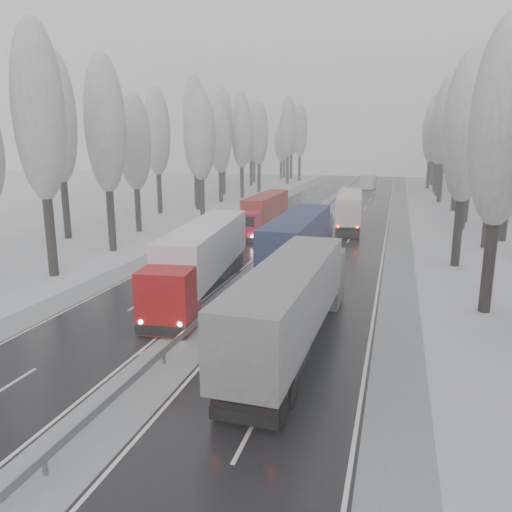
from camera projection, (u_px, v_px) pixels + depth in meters
The scene contains 55 objects.
ground at pixel (117, 409), 18.77m from camera, with size 260.00×260.00×0.00m, color silver.
carriageway_right at pixel (343, 251), 45.50m from camera, with size 7.50×200.00×0.03m, color black.
carriageway_left at pixel (234, 245), 48.28m from camera, with size 7.50×200.00×0.03m, color black.
median_slush at pixel (287, 248), 46.89m from camera, with size 3.00×200.00×0.04m, color gray.
shoulder_right at pixel (399, 254), 44.19m from camera, with size 2.40×200.00×0.04m, color gray.
shoulder_left at pixel (187, 242), 49.59m from camera, with size 2.40×200.00×0.04m, color gray.
median_guardrail at pixel (287, 242), 46.74m from camera, with size 0.12×200.00×0.76m.
tree_16 at pixel (504, 125), 27.06m from camera, with size 3.60×3.60×16.53m.
tree_18 at pixel (467, 129), 37.85m from camera, with size 3.60×3.60×16.58m.
tree_20 at pixel (496, 137), 44.70m from camera, with size 3.60×3.60×15.71m.
tree_22 at pixel (470, 137), 54.69m from camera, with size 3.60×3.60×15.86m.
tree_24 at pixel (475, 112), 58.87m from camera, with size 3.60×3.60×20.49m.
tree_26 at pixel (461, 124), 68.81m from camera, with size 3.60×3.60×18.78m.
tree_27 at pixel (511, 130), 70.84m from camera, with size 3.60×3.60×17.62m.
tree_28 at pixel (445, 122), 79.03m from camera, with size 3.60×3.60×19.62m.
tree_29 at pixel (491, 129), 81.05m from camera, with size 3.60×3.60×18.11m.
tree_30 at pixel (441, 131), 88.36m from camera, with size 3.60×3.60×17.86m.
tree_31 at pixel (474, 128), 90.44m from camera, with size 3.60×3.60×18.58m.
tree_32 at pixel (439, 133), 95.46m from camera, with size 3.60×3.60×17.33m.
tree_33 at pixel (453, 143), 98.81m from camera, with size 3.60×3.60×14.33m.
tree_34 at pixel (432, 133), 102.31m from camera, with size 3.60×3.60×17.63m.
tree_35 at pixel (477, 131), 103.54m from camera, with size 3.60×3.60×18.25m.
tree_36 at pixel (436, 126), 110.82m from camera, with size 3.60×3.60×20.23m.
tree_37 at pixel (466, 137), 113.28m from camera, with size 3.60×3.60×16.37m.
tree_38 at pixel (440, 133), 120.60m from camera, with size 3.60×3.60×17.97m.
tree_39 at pixel (450, 138), 123.86m from camera, with size 3.60×3.60×16.19m.
tree_56 at pixel (39, 114), 34.74m from camera, with size 3.60×3.60×18.12m.
tree_58 at pixel (105, 126), 43.29m from camera, with size 3.60×3.60×17.21m.
tree_59 at pixel (58, 119), 48.90m from camera, with size 3.60×3.60×18.41m.
tree_60 at pixel (134, 143), 53.36m from camera, with size 3.60×3.60×14.84m.
tree_61 at pixel (108, 148), 58.77m from camera, with size 3.60×3.60×13.95m.
tree_62 at pixel (201, 136), 61.11m from camera, with size 3.60×3.60×16.04m.
tree_63 at pixel (157, 132), 66.83m from camera, with size 3.60×3.60×16.88m.
tree_64 at pixel (196, 140), 70.77m from camera, with size 3.60×3.60×15.42m.
tree_65 at pixel (195, 122), 74.40m from camera, with size 3.60×3.60×19.48m.
tree_66 at pixel (220, 141), 79.79m from camera, with size 3.60×3.60×15.23m.
tree_67 at pixel (220, 133), 83.64m from camera, with size 3.60×3.60×17.09m.
tree_68 at pixel (242, 135), 85.51m from camera, with size 3.60×3.60×16.65m.
tree_69 at pixel (223, 126), 90.15m from camera, with size 3.60×3.60×19.35m.
tree_70 at pixel (259, 134), 94.83m from camera, with size 3.60×3.60×17.09m.
tree_71 at pixel (241, 126), 99.48m from camera, with size 3.60×3.60×19.61m.
tree_72 at pixel (259, 141), 104.56m from camera, with size 3.60×3.60×15.11m.
tree_73 at pixel (251, 135), 108.77m from camera, with size 3.60×3.60×17.22m.
tree_74 at pixel (288, 128), 113.00m from camera, with size 3.60×3.60×19.68m.
tree_75 at pixel (254, 131), 119.32m from camera, with size 3.60×3.60×18.60m.
tree_76 at pixel (300, 132), 121.69m from camera, with size 3.60×3.60×18.55m.
tree_77 at pixel (281, 143), 127.54m from camera, with size 3.60×3.60×14.32m.
tree_78 at pixel (292, 130), 128.66m from camera, with size 3.60×3.60×19.55m.
tree_79 at pixel (284, 136), 133.50m from camera, with size 3.60×3.60×17.07m.
truck_grey_tarp at pixel (294, 297), 23.76m from camera, with size 3.17×17.30×4.42m.
truck_blue_box at pixel (301, 237), 38.25m from camera, with size 2.87×17.41×4.46m.
truck_cream_box at pixel (350, 207), 57.23m from camera, with size 3.64×16.19×4.12m.
box_truck_distant at pixel (369, 181), 103.54m from camera, with size 2.87×8.33×3.07m.
truck_red_white at pixel (202, 255), 32.45m from camera, with size 4.62×17.42×4.43m.
truck_red_red at pixel (264, 210), 55.63m from camera, with size 2.48×15.24×3.90m.
Camera 1 is at (9.67, -14.91, 9.87)m, focal length 35.00 mm.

